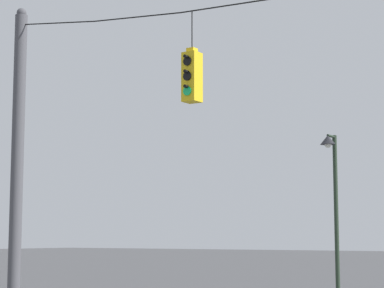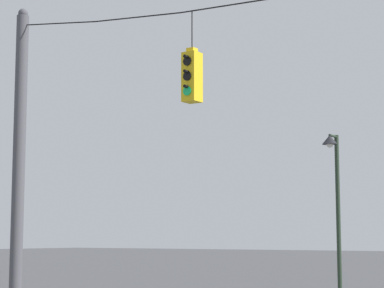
# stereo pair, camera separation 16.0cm
# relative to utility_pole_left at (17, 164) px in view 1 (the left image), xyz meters

# --- Properties ---
(utility_pole_left) EXTENTS (0.32, 0.32, 8.12)m
(utility_pole_left) POSITION_rel_utility_pole_left_xyz_m (0.00, 0.00, 0.00)
(utility_pole_left) COLOR #4C4C51
(utility_pole_left) RESTS_ON ground_plane
(traffic_light_near_left_pole) EXTENTS (0.34, 0.58, 2.02)m
(traffic_light_near_left_pole) POSITION_rel_utility_pole_left_xyz_m (5.34, -0.00, 1.62)
(traffic_light_near_left_pole) COLOR yellow
(street_lamp) EXTENTS (0.42, 0.73, 5.00)m
(street_lamp) POSITION_rel_utility_pole_left_xyz_m (6.03, 5.88, -0.57)
(street_lamp) COLOR #233323
(street_lamp) RESTS_ON ground_plane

